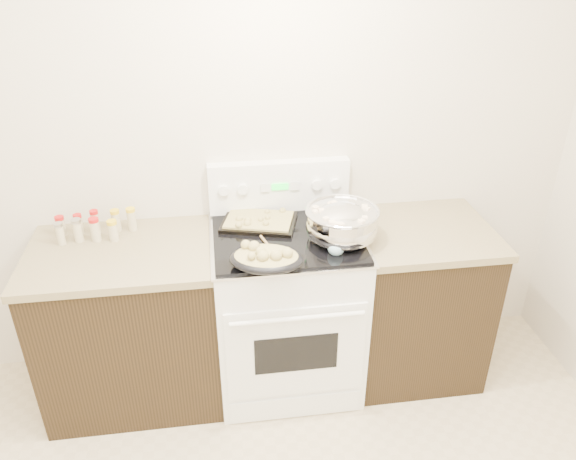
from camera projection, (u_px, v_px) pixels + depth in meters
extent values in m
cube|color=beige|center=(211.00, 138.00, 2.92)|extent=(4.00, 0.05, 2.70)
cube|color=black|center=(133.00, 327.00, 3.00)|extent=(0.90, 0.64, 0.88)
cube|color=brown|center=(121.00, 253.00, 2.78)|extent=(0.93, 0.67, 0.04)
cube|color=black|center=(413.00, 302.00, 3.19)|extent=(0.70, 0.64, 0.88)
cube|color=brown|center=(423.00, 232.00, 2.97)|extent=(0.73, 0.67, 0.04)
cube|color=white|center=(287.00, 311.00, 3.08)|extent=(0.76, 0.66, 0.92)
cube|color=white|center=(296.00, 353.00, 2.79)|extent=(0.70, 0.01, 0.55)
cube|color=black|center=(296.00, 354.00, 2.79)|extent=(0.42, 0.01, 0.22)
cylinder|color=white|center=(298.00, 319.00, 2.64)|extent=(0.65, 0.02, 0.02)
cube|color=white|center=(296.00, 407.00, 2.98)|extent=(0.70, 0.01, 0.14)
cube|color=silver|center=(287.00, 238.00, 2.86)|extent=(0.78, 0.68, 0.01)
cube|color=black|center=(287.00, 236.00, 2.85)|extent=(0.74, 0.64, 0.01)
cube|color=white|center=(279.00, 186.00, 3.04)|extent=(0.76, 0.07, 0.28)
cylinder|color=white|center=(224.00, 190.00, 2.95)|extent=(0.06, 0.02, 0.06)
cylinder|color=white|center=(243.00, 189.00, 2.96)|extent=(0.06, 0.02, 0.06)
cylinder|color=white|center=(317.00, 185.00, 3.01)|extent=(0.06, 0.02, 0.06)
cylinder|color=white|center=(335.00, 184.00, 3.03)|extent=(0.06, 0.02, 0.06)
cube|color=#19E533|center=(280.00, 187.00, 2.99)|extent=(0.09, 0.00, 0.04)
cube|color=silver|center=(265.00, 188.00, 2.98)|extent=(0.05, 0.00, 0.05)
cube|color=silver|center=(295.00, 186.00, 3.00)|extent=(0.05, 0.00, 0.05)
ellipsoid|color=silver|center=(342.00, 226.00, 2.78)|extent=(0.40, 0.40, 0.21)
cylinder|color=silver|center=(341.00, 238.00, 2.81)|extent=(0.20, 0.20, 0.01)
torus|color=silver|center=(343.00, 211.00, 2.74)|extent=(0.37, 0.37, 0.02)
cylinder|color=silver|center=(342.00, 222.00, 2.77)|extent=(0.34, 0.34, 0.12)
cylinder|color=brown|center=(342.00, 213.00, 2.74)|extent=(0.32, 0.32, 0.00)
cube|color=#FAE0B8|center=(332.00, 224.00, 2.63)|extent=(0.03, 0.03, 0.03)
cube|color=#FAE0B8|center=(361.00, 222.00, 2.65)|extent=(0.03, 0.03, 0.02)
cube|color=#FAE0B8|center=(315.00, 212.00, 2.74)|extent=(0.03, 0.03, 0.02)
cube|color=#FAE0B8|center=(329.00, 213.00, 2.73)|extent=(0.04, 0.04, 0.03)
cube|color=#FAE0B8|center=(330.00, 204.00, 2.81)|extent=(0.03, 0.03, 0.02)
cube|color=#FAE0B8|center=(337.00, 225.00, 2.63)|extent=(0.04, 0.04, 0.02)
cube|color=#FAE0B8|center=(326.00, 219.00, 2.67)|extent=(0.03, 0.03, 0.02)
cube|color=#FAE0B8|center=(367.00, 209.00, 2.76)|extent=(0.03, 0.03, 0.02)
cube|color=#FAE0B8|center=(321.00, 211.00, 2.75)|extent=(0.03, 0.03, 0.02)
cube|color=#FAE0B8|center=(341.00, 225.00, 2.62)|extent=(0.03, 0.03, 0.02)
cube|color=#FAE0B8|center=(365.00, 218.00, 2.68)|extent=(0.02, 0.02, 0.02)
cube|color=#FAE0B8|center=(365.00, 208.00, 2.78)|extent=(0.03, 0.03, 0.03)
cube|color=#FAE0B8|center=(334.00, 204.00, 2.81)|extent=(0.04, 0.04, 0.03)
cube|color=#FAE0B8|center=(345.00, 215.00, 2.71)|extent=(0.03, 0.03, 0.02)
cube|color=#FAE0B8|center=(316.00, 209.00, 2.77)|extent=(0.04, 0.04, 0.03)
cube|color=#FAE0B8|center=(361.00, 222.00, 2.65)|extent=(0.04, 0.04, 0.02)
ellipsoid|color=black|center=(266.00, 259.00, 2.57)|extent=(0.39, 0.31, 0.08)
ellipsoid|color=tan|center=(266.00, 257.00, 2.56)|extent=(0.35, 0.28, 0.06)
sphere|color=tan|center=(261.00, 252.00, 2.53)|extent=(0.05, 0.05, 0.05)
sphere|color=tan|center=(246.00, 245.00, 2.59)|extent=(0.05, 0.05, 0.05)
sphere|color=tan|center=(287.00, 252.00, 2.53)|extent=(0.04, 0.04, 0.04)
sphere|color=tan|center=(287.00, 253.00, 2.53)|extent=(0.06, 0.06, 0.06)
sphere|color=tan|center=(263.00, 256.00, 2.50)|extent=(0.06, 0.06, 0.06)
sphere|color=tan|center=(251.00, 256.00, 2.50)|extent=(0.04, 0.04, 0.04)
sphere|color=tan|center=(254.00, 247.00, 2.57)|extent=(0.06, 0.06, 0.06)
sphere|color=tan|center=(276.00, 256.00, 2.51)|extent=(0.06, 0.06, 0.06)
cube|color=black|center=(259.00, 222.00, 2.95)|extent=(0.44, 0.36, 0.02)
cube|color=tan|center=(259.00, 220.00, 2.94)|extent=(0.39, 0.31, 0.02)
sphere|color=tan|center=(268.00, 218.00, 2.94)|extent=(0.03, 0.03, 0.03)
sphere|color=tan|center=(247.00, 224.00, 2.88)|extent=(0.04, 0.04, 0.04)
sphere|color=tan|center=(248.00, 220.00, 2.91)|extent=(0.04, 0.04, 0.04)
sphere|color=tan|center=(239.00, 219.00, 2.93)|extent=(0.04, 0.04, 0.04)
sphere|color=tan|center=(239.00, 225.00, 2.87)|extent=(0.03, 0.03, 0.03)
sphere|color=tan|center=(238.00, 226.00, 2.86)|extent=(0.04, 0.04, 0.04)
sphere|color=tan|center=(266.00, 224.00, 2.88)|extent=(0.03, 0.03, 0.03)
sphere|color=tan|center=(261.00, 219.00, 2.92)|extent=(0.03, 0.03, 0.03)
sphere|color=tan|center=(267.00, 212.00, 3.00)|extent=(0.03, 0.03, 0.03)
sphere|color=tan|center=(283.00, 211.00, 3.01)|extent=(0.04, 0.04, 0.04)
cylinder|color=#9C7747|center=(270.00, 247.00, 2.73)|extent=(0.08, 0.23, 0.01)
sphere|color=#9C7747|center=(266.00, 258.00, 2.63)|extent=(0.04, 0.04, 0.04)
sphere|color=#9CD0E9|center=(336.00, 247.00, 2.68)|extent=(0.08, 0.08, 0.08)
cylinder|color=#9CD0E9|center=(337.00, 231.00, 2.76)|extent=(0.08, 0.26, 0.07)
cylinder|color=#BFB28C|center=(61.00, 227.00, 2.87)|extent=(0.04, 0.04, 0.09)
cylinder|color=#B21414|center=(59.00, 218.00, 2.85)|extent=(0.05, 0.05, 0.02)
cylinder|color=#BFB28C|center=(79.00, 226.00, 2.89)|extent=(0.04, 0.04, 0.09)
cylinder|color=#B21414|center=(77.00, 216.00, 2.86)|extent=(0.04, 0.04, 0.02)
cylinder|color=#BFB28C|center=(96.00, 223.00, 2.89)|extent=(0.04, 0.04, 0.11)
cylinder|color=#B21414|center=(94.00, 212.00, 2.86)|extent=(0.04, 0.04, 0.02)
cylinder|color=#BFB28C|center=(116.00, 222.00, 2.92)|extent=(0.04, 0.04, 0.10)
cylinder|color=gold|center=(115.00, 212.00, 2.89)|extent=(0.05, 0.05, 0.02)
cylinder|color=#BFB28C|center=(132.00, 221.00, 2.92)|extent=(0.04, 0.04, 0.11)
cylinder|color=gold|center=(130.00, 210.00, 2.89)|extent=(0.05, 0.05, 0.02)
cylinder|color=#BFB28C|center=(60.00, 235.00, 2.79)|extent=(0.04, 0.04, 0.10)
cylinder|color=#B2B2B7|center=(58.00, 225.00, 2.76)|extent=(0.04, 0.04, 0.02)
cylinder|color=#BFB28C|center=(78.00, 232.00, 2.82)|extent=(0.05, 0.05, 0.11)
cylinder|color=#B2B2B7|center=(76.00, 221.00, 2.79)|extent=(0.05, 0.05, 0.02)
cylinder|color=#BFB28C|center=(95.00, 231.00, 2.82)|extent=(0.05, 0.05, 0.11)
cylinder|color=#B21414|center=(93.00, 220.00, 2.79)|extent=(0.05, 0.05, 0.02)
cylinder|color=#BFB28C|center=(113.00, 232.00, 2.83)|extent=(0.05, 0.05, 0.09)
cylinder|color=gold|center=(112.00, 222.00, 2.80)|extent=(0.05, 0.05, 0.02)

